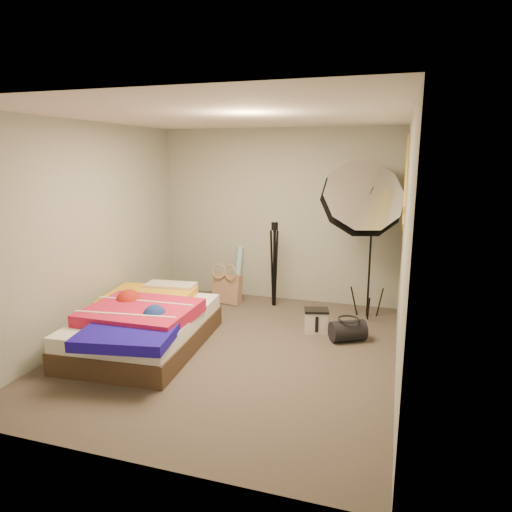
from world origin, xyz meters
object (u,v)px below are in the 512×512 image
at_px(camera_case, 316,322).
at_px(tote_bag, 227,289).
at_px(duffel_bag, 348,331).
at_px(photo_umbrella, 361,201).
at_px(camera_tripod, 274,258).
at_px(bed, 144,324).
at_px(wrapping_roll, 238,272).

bearing_deg(camera_case, tote_bag, 138.52).
bearing_deg(camera_case, duffel_bag, -35.81).
bearing_deg(duffel_bag, photo_umbrella, 58.90).
distance_m(duffel_bag, camera_tripod, 1.63).
bearing_deg(camera_case, bed, -164.76).
distance_m(tote_bag, wrapping_roll, 0.40).
height_order(photo_umbrella, camera_tripod, photo_umbrella).
relative_size(duffel_bag, camera_tripod, 0.33).
xyz_separation_m(photo_umbrella, camera_tripod, (-1.18, 0.25, -0.87)).
distance_m(duffel_bag, bed, 2.33).
bearing_deg(bed, camera_tripod, 61.14).
distance_m(tote_bag, camera_case, 1.62).
bearing_deg(camera_tripod, photo_umbrella, -11.92).
xyz_separation_m(wrapping_roll, bed, (-0.38, -2.10, -0.12)).
height_order(tote_bag, camera_case, tote_bag).
distance_m(camera_case, duffel_bag, 0.43).
bearing_deg(wrapping_roll, tote_bag, -97.39).
relative_size(tote_bag, wrapping_roll, 0.57).
bearing_deg(camera_tripod, tote_bag, -172.11).
relative_size(bed, photo_umbrella, 0.93).
bearing_deg(wrapping_roll, photo_umbrella, -15.78).
height_order(camera_case, photo_umbrella, photo_umbrella).
distance_m(wrapping_roll, duffel_bag, 2.20).
xyz_separation_m(bed, camera_tripod, (1.01, 1.84, 0.43)).
bearing_deg(photo_umbrella, wrapping_roll, 164.22).
bearing_deg(tote_bag, camera_case, -17.44).
bearing_deg(bed, duffel_bag, 21.30).
relative_size(wrapping_roll, photo_umbrella, 0.35).
bearing_deg(camera_tripod, camera_case, -47.78).
bearing_deg(bed, photo_umbrella, 35.92).
distance_m(tote_bag, camera_tripod, 0.84).
height_order(duffel_bag, camera_tripod, camera_tripod).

